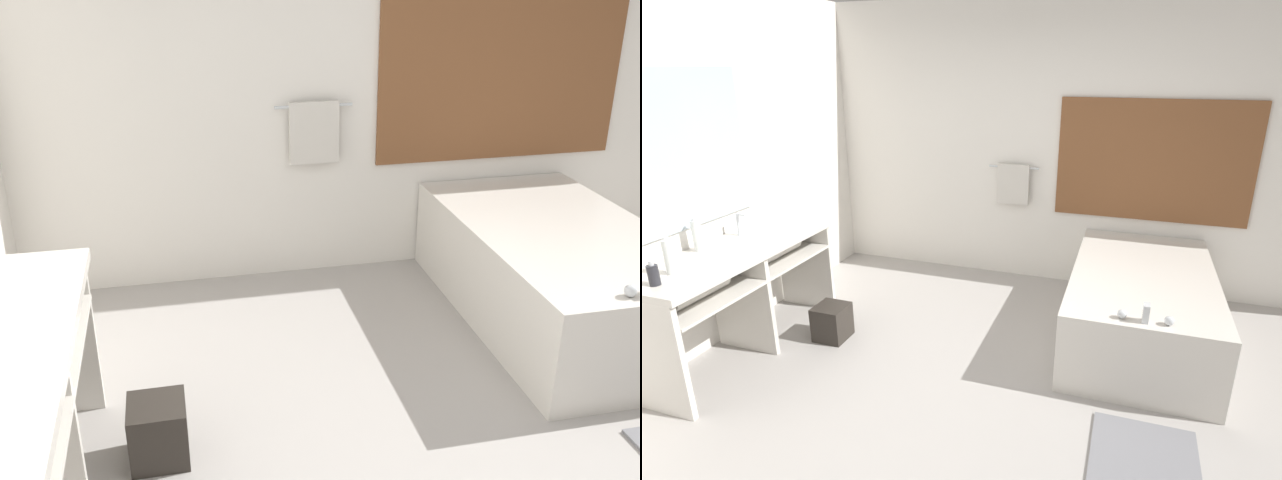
{
  "view_description": "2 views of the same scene",
  "coord_description": "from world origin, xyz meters",
  "views": [
    {
      "loc": [
        -1.22,
        -2.19,
        2.13
      ],
      "look_at": [
        -0.53,
        0.93,
        0.77
      ],
      "focal_mm": 40.0,
      "sensor_mm": 36.0,
      "label": 1
    },
    {
      "loc": [
        0.78,
        -2.62,
        2.1
      ],
      "look_at": [
        -0.43,
        0.95,
        0.78
      ],
      "focal_mm": 28.0,
      "sensor_mm": 36.0,
      "label": 2
    }
  ],
  "objects": [
    {
      "name": "bathtub",
      "position": [
        0.98,
        1.24,
        0.32
      ],
      "size": [
        1.07,
        1.9,
        0.7
      ],
      "color": "silver",
      "rests_on": "ground_plane"
    },
    {
      "name": "ground_plane",
      "position": [
        0.0,
        0.0,
        0.0
      ],
      "size": [
        16.0,
        16.0,
        0.0
      ],
      "primitive_type": "plane",
      "color": "#A8A39E",
      "rests_on": "ground"
    },
    {
      "name": "water_bottle_3",
      "position": [
        -1.92,
        -0.43,
        0.96
      ],
      "size": [
        0.06,
        0.06,
        0.25
      ],
      "color": "silver",
      "rests_on": "vanity_counter"
    },
    {
      "name": "water_bottle_2",
      "position": [
        -2.08,
        -0.05,
        0.96
      ],
      "size": [
        0.06,
        0.06,
        0.25
      ],
      "color": "silver",
      "rests_on": "vanity_counter"
    },
    {
      "name": "wall_back_with_blinds",
      "position": [
        0.03,
        2.23,
        1.35
      ],
      "size": [
        7.4,
        0.13,
        2.7
      ],
      "color": "white",
      "rests_on": "ground_plane"
    },
    {
      "name": "waste_bin",
      "position": [
        -1.36,
        0.43,
        0.14
      ],
      "size": [
        0.25,
        0.25,
        0.28
      ],
      "color": "#2D2823",
      "rests_on": "ground_plane"
    },
    {
      "name": "wall_left_with_mirror",
      "position": [
        -2.23,
        0.0,
        1.35
      ],
      "size": [
        0.08,
        7.4,
        2.7
      ],
      "color": "white",
      "rests_on": "ground_plane"
    },
    {
      "name": "soap_dispenser",
      "position": [
        -1.87,
        -0.6,
        0.91
      ],
      "size": [
        0.06,
        0.06,
        0.16
      ],
      "color": "#28282D",
      "rests_on": "vanity_counter"
    },
    {
      "name": "sink_faucet",
      "position": [
        -2.05,
        0.32,
        0.93
      ],
      "size": [
        0.09,
        0.04,
        0.18
      ],
      "color": "silver",
      "rests_on": "vanity_counter"
    },
    {
      "name": "vanity_counter",
      "position": [
        -1.89,
        0.1,
        0.63
      ],
      "size": [
        0.59,
        1.63,
        0.84
      ],
      "color": "silver",
      "rests_on": "ground_plane"
    },
    {
      "name": "bath_mat",
      "position": [
        1.03,
        -0.2,
        0.01
      ],
      "size": [
        0.59,
        0.69,
        0.02
      ],
      "color": "slate",
      "rests_on": "ground_plane"
    }
  ]
}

